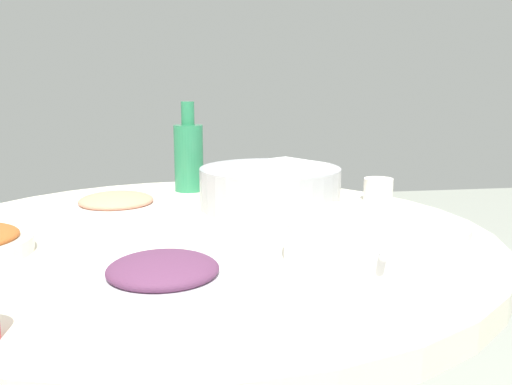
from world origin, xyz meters
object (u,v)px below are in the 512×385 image
(dish_eggplant, at_px, (163,277))
(soup_bowl, at_px, (374,242))
(tea_cup_near, at_px, (378,189))
(round_dining_table, at_px, (199,278))
(green_bottle, at_px, (189,155))
(dish_shrimp, at_px, (116,205))
(rice_bowl, at_px, (270,187))

(dish_eggplant, bearing_deg, soup_bowl, 103.21)
(dish_eggplant, bearing_deg, tea_cup_near, 135.64)
(soup_bowl, relative_size, tea_cup_near, 4.38)
(round_dining_table, bearing_deg, tea_cup_near, 116.37)
(green_bottle, distance_m, tea_cup_near, 0.49)
(green_bottle, bearing_deg, dish_shrimp, -36.69)
(soup_bowl, height_order, green_bottle, green_bottle)
(rice_bowl, height_order, tea_cup_near, rice_bowl)
(dish_shrimp, height_order, green_bottle, green_bottle)
(soup_bowl, distance_m, dish_eggplant, 0.34)
(dish_eggplant, bearing_deg, dish_shrimp, -168.04)
(rice_bowl, xyz_separation_m, dish_shrimp, (-0.00, -0.34, -0.03))
(soup_bowl, distance_m, tea_cup_near, 0.47)
(soup_bowl, height_order, dish_eggplant, soup_bowl)
(dish_shrimp, height_order, tea_cup_near, tea_cup_near)
(round_dining_table, relative_size, rice_bowl, 3.49)
(round_dining_table, height_order, dish_shrimp, dish_shrimp)
(soup_bowl, bearing_deg, dish_shrimp, -133.36)
(soup_bowl, bearing_deg, rice_bowl, -167.22)
(rice_bowl, distance_m, soup_bowl, 0.42)
(round_dining_table, height_order, tea_cup_near, tea_cup_near)
(round_dining_table, distance_m, rice_bowl, 0.29)
(rice_bowl, bearing_deg, green_bottle, -142.86)
(round_dining_table, distance_m, tea_cup_near, 0.51)
(rice_bowl, distance_m, tea_cup_near, 0.27)
(round_dining_table, distance_m, dish_eggplant, 0.33)
(green_bottle, bearing_deg, rice_bowl, 37.14)
(rice_bowl, height_order, dish_shrimp, rice_bowl)
(rice_bowl, distance_m, green_bottle, 0.29)
(round_dining_table, xyz_separation_m, green_bottle, (-0.41, 0.00, 0.19))
(round_dining_table, height_order, green_bottle, green_bottle)
(dish_eggplant, xyz_separation_m, green_bottle, (-0.71, 0.07, 0.07))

